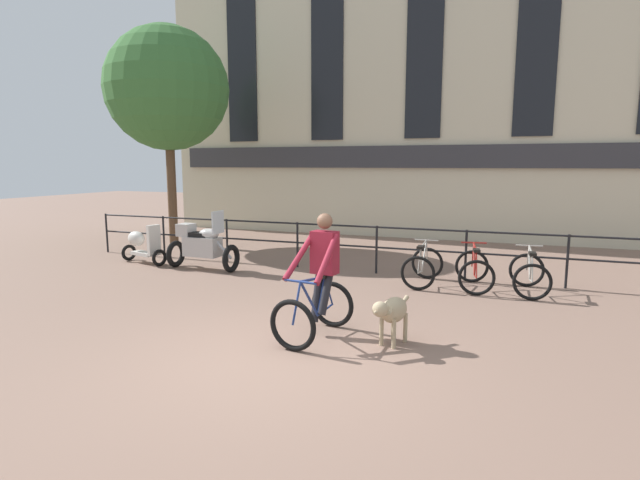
# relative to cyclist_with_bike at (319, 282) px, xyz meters

# --- Properties ---
(ground_plane) EXTENTS (60.00, 60.00, 0.00)m
(ground_plane) POSITION_rel_cyclist_with_bike_xyz_m (-0.25, -1.03, -0.76)
(ground_plane) COLOR #846656
(canal_railing) EXTENTS (15.05, 0.05, 1.05)m
(canal_railing) POSITION_rel_cyclist_with_bike_xyz_m (-0.25, 4.17, -0.05)
(canal_railing) COLOR black
(canal_railing) RESTS_ON ground_plane
(building_facade) EXTENTS (18.00, 0.72, 11.73)m
(building_facade) POSITION_rel_cyclist_with_bike_xyz_m (-0.25, 9.96, 5.07)
(building_facade) COLOR beige
(building_facade) RESTS_ON ground_plane
(cyclist_with_bike) EXTENTS (0.84, 1.25, 1.70)m
(cyclist_with_bike) POSITION_rel_cyclist_with_bike_xyz_m (0.00, 0.00, 0.00)
(cyclist_with_bike) COLOR black
(cyclist_with_bike) RESTS_ON ground_plane
(dog) EXTENTS (0.42, 0.87, 0.66)m
(dog) POSITION_rel_cyclist_with_bike_xyz_m (1.03, -0.02, -0.30)
(dog) COLOR tan
(dog) RESTS_ON ground_plane
(parked_motorcycle) EXTENTS (1.63, 0.66, 1.35)m
(parked_motorcycle) POSITION_rel_cyclist_with_bike_xyz_m (-4.04, 3.16, -0.20)
(parked_motorcycle) COLOR black
(parked_motorcycle) RESTS_ON ground_plane
(parked_bicycle_near_lamp) EXTENTS (0.67, 1.12, 0.86)m
(parked_bicycle_near_lamp) POSITION_rel_cyclist_with_bike_xyz_m (0.86, 3.51, -0.41)
(parked_bicycle_near_lamp) COLOR black
(parked_bicycle_near_lamp) RESTS_ON ground_plane
(parked_bicycle_mid_left) EXTENTS (0.82, 1.20, 0.86)m
(parked_bicycle_mid_left) POSITION_rel_cyclist_with_bike_xyz_m (1.84, 3.51, -0.41)
(parked_bicycle_mid_left) COLOR black
(parked_bicycle_mid_left) RESTS_ON ground_plane
(parked_bicycle_mid_right) EXTENTS (0.73, 1.15, 0.86)m
(parked_bicycle_mid_right) POSITION_rel_cyclist_with_bike_xyz_m (2.82, 3.51, -0.41)
(parked_bicycle_mid_right) COLOR black
(parked_bicycle_mid_right) RESTS_ON ground_plane
(parked_scooter) EXTENTS (1.34, 0.71, 0.96)m
(parked_scooter) POSITION_rel_cyclist_with_bike_xyz_m (-5.81, 3.27, -0.30)
(parked_scooter) COLOR black
(parked_scooter) RESTS_ON ground_plane
(tree_canalside_left) EXTENTS (3.49, 3.49, 6.24)m
(tree_canalside_left) POSITION_rel_cyclist_with_bike_xyz_m (-6.90, 5.92, 3.72)
(tree_canalside_left) COLOR brown
(tree_canalside_left) RESTS_ON ground_plane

